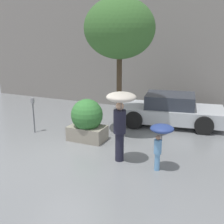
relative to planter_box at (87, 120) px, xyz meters
name	(u,v)px	position (x,y,z in m)	size (l,w,h in m)	color
ground_plane	(68,154)	(0.05, -1.34, -0.74)	(40.00, 40.00, 0.00)	slate
building_facade	(137,47)	(0.05, 5.16, 2.26)	(18.00, 0.30, 6.00)	gray
planter_box	(87,120)	(0.00, 0.00, 0.00)	(1.28, 1.11, 1.47)	gray
person_adult	(120,112)	(1.72, -1.17, 0.77)	(0.83, 0.83, 2.09)	#1E1E2D
person_child	(161,135)	(2.90, -1.22, 0.30)	(0.63, 0.63, 1.30)	#669ED1
parked_car_near	(170,110)	(2.25, 2.93, -0.14)	(4.50, 2.55, 1.28)	#B7BCC1
street_tree	(120,29)	(0.78, 1.03, 3.05)	(2.44, 2.44, 4.84)	#423323
parking_meter	(33,108)	(-2.21, -0.12, 0.23)	(0.14, 0.14, 1.35)	#595B60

